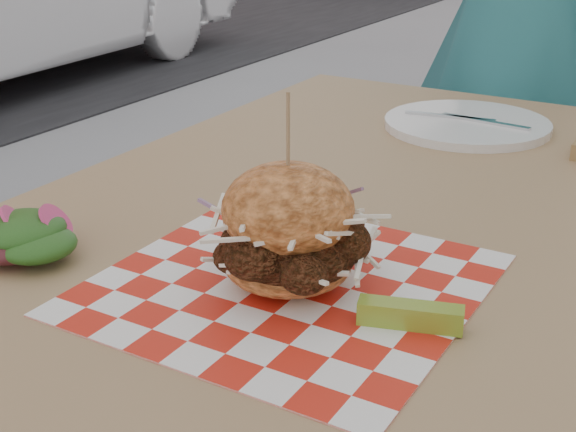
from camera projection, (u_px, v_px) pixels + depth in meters
The scene contains 8 objects.
diner at pixel (519, 30), 1.79m from camera, with size 0.60×0.39×1.64m, color teal.
patio_table at pixel (371, 253), 1.06m from camera, with size 0.80×1.20×0.75m.
patio_chair at pixel (547, 150), 1.86m from camera, with size 0.47×0.48×0.95m.
paper_liner at pixel (288, 284), 0.80m from camera, with size 0.36×0.36×0.00m, color red.
sandwich at pixel (288, 234), 0.78m from camera, with size 0.17×0.17×0.20m.
pickle_spear at pixel (410, 315), 0.72m from camera, with size 0.10×0.02×0.02m, color olive.
side_salad at pixel (35, 241), 0.87m from camera, with size 0.13×0.14×0.05m.
place_setting at pixel (467, 124), 1.32m from camera, with size 0.27×0.27×0.02m.
Camera 1 is at (0.42, -0.93, 1.12)m, focal length 50.00 mm.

